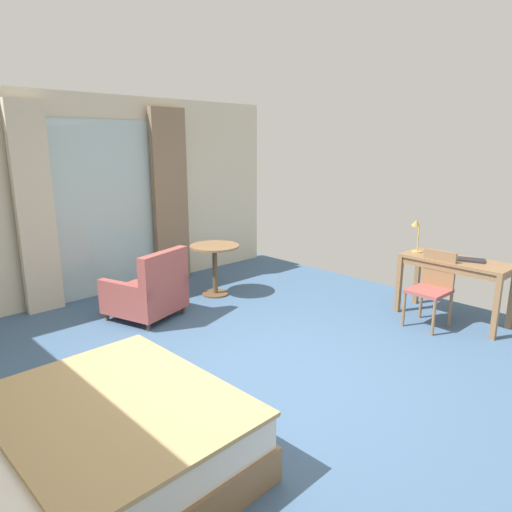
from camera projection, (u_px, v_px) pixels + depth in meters
name	position (u px, v px, depth m)	size (l,w,h in m)	color
ground	(256.00, 380.00, 4.34)	(6.82, 7.22, 0.10)	#426084
wall_back	(88.00, 198.00, 6.33)	(6.42, 0.12, 2.78)	beige
balcony_glass_door	(107.00, 209.00, 6.47)	(1.55, 0.02, 2.45)	silver
curtain_panel_left	(35.00, 210.00, 5.70)	(0.45, 0.10, 2.64)	beige
curtain_panel_right	(170.00, 197.00, 7.05)	(0.59, 0.10, 2.64)	#897056
bed	(56.00, 463.00, 2.75)	(2.12, 1.74, 1.05)	olive
writing_desk	(455.00, 267.00, 5.54)	(0.56, 1.26, 0.77)	olive
desk_chair	(433.00, 285.00, 5.42)	(0.46, 0.42, 0.90)	#9E4C47
desk_lamp	(416.00, 230.00, 5.91)	(0.24, 0.23, 0.42)	tan
closed_book	(471.00, 260.00, 5.43)	(0.19, 0.30, 0.02)	#232328
armchair_by_window	(149.00, 292.00, 5.67)	(0.97, 0.97, 0.88)	#9E4C47
round_cafe_table	(215.00, 258.00, 6.51)	(0.70, 0.70, 0.73)	olive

